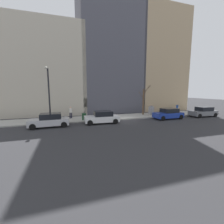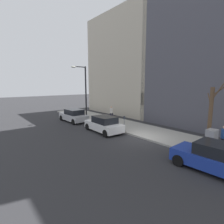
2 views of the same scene
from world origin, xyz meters
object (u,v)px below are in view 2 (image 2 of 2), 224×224
(parked_car_white, at_px, (104,124))
(trash_bin, at_px, (108,120))
(bare_tree, at_px, (211,114))
(office_tower_right, at_px, (141,67))
(utility_box, at_px, (211,140))
(streetlamp, at_px, (84,88))
(pedestrian_midblock, at_px, (224,136))
(pedestrian_far_corner, at_px, (111,112))
(parked_car_silver, at_px, (74,116))
(parking_meter, at_px, (124,121))
(office_block_center, at_px, (217,4))
(parked_car_blue, at_px, (217,158))

(parked_car_white, bearing_deg, trash_bin, 45.27)
(bare_tree, distance_m, office_tower_right, 18.37)
(utility_box, xyz_separation_m, streetlamp, (-1.02, 14.68, 3.17))
(streetlamp, xyz_separation_m, office_tower_right, (11.55, 1.07, 3.37))
(utility_box, height_order, trash_bin, utility_box)
(pedestrian_midblock, bearing_deg, pedestrian_far_corner, -153.00)
(parked_car_silver, xyz_separation_m, pedestrian_midblock, (3.26, -15.11, 0.35))
(office_tower_right, bearing_deg, bare_tree, -121.47)
(parked_car_silver, distance_m, pedestrian_midblock, 15.46)
(parked_car_silver, bearing_deg, utility_box, -82.17)
(pedestrian_far_corner, bearing_deg, streetlamp, 10.47)
(bare_tree, distance_m, trash_bin, 10.16)
(utility_box, distance_m, trash_bin, 10.54)
(parked_car_silver, bearing_deg, parking_meter, -78.71)
(pedestrian_midblock, relative_size, office_block_center, 0.06)
(parking_meter, distance_m, trash_bin, 3.11)
(parking_meter, distance_m, streetlamp, 7.82)
(parked_car_silver, xyz_separation_m, streetlamp, (1.53, 0.04, 3.28))
(parking_meter, height_order, trash_bin, parking_meter)
(parking_meter, bearing_deg, bare_tree, -72.41)
(parking_meter, height_order, bare_tree, bare_tree)
(bare_tree, xyz_separation_m, office_block_center, (8.53, 3.69, 10.78))
(office_block_center, distance_m, office_tower_right, 12.78)
(parked_car_blue, distance_m, parked_car_white, 9.84)
(parked_car_silver, xyz_separation_m, bare_tree, (3.85, -13.96, 1.64))
(trash_bin, bearing_deg, utility_box, -87.82)
(streetlamp, relative_size, bare_tree, 1.37)
(parked_car_blue, xyz_separation_m, office_block_center, (12.35, 5.63, 12.42))
(parked_car_white, distance_m, office_block_center, 17.98)
(parked_car_white, xyz_separation_m, streetlamp, (1.45, 6.11, 3.28))
(bare_tree, bearing_deg, pedestrian_midblock, -117.39)
(streetlamp, height_order, pedestrian_far_corner, streetlamp)
(parked_car_blue, distance_m, office_tower_right, 22.45)
(parking_meter, bearing_deg, office_tower_right, 36.00)
(parked_car_blue, bearing_deg, trash_bin, 77.86)
(bare_tree, relative_size, pedestrian_midblock, 2.86)
(trash_bin, bearing_deg, bare_tree, -80.18)
(pedestrian_far_corner, bearing_deg, utility_box, 140.96)
(parked_car_silver, distance_m, streetlamp, 3.62)
(parked_car_blue, bearing_deg, parked_car_silver, 88.15)
(parked_car_silver, distance_m, utility_box, 14.86)
(parked_car_silver, bearing_deg, pedestrian_midblock, -79.87)
(parking_meter, height_order, streetlamp, streetlamp)
(parked_car_white, bearing_deg, pedestrian_midblock, -68.75)
(parked_car_white, height_order, pedestrian_far_corner, pedestrian_far_corner)
(pedestrian_far_corner, bearing_deg, bare_tree, 147.07)
(parking_meter, distance_m, bare_tree, 7.27)
(parked_car_blue, height_order, parked_car_white, same)
(pedestrian_far_corner, bearing_deg, office_tower_right, -101.54)
(parked_car_white, bearing_deg, bare_tree, -62.59)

